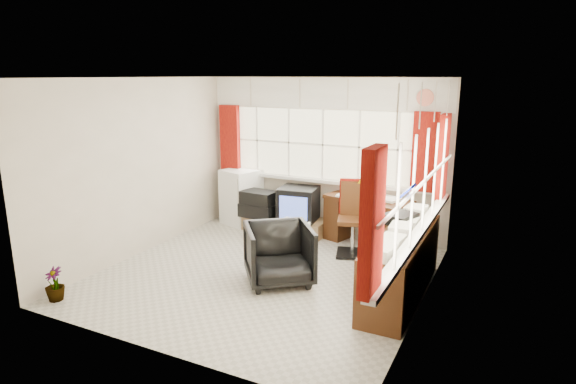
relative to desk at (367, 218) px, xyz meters
The scene contains 20 objects.
ground 1.98m from the desk, 115.93° to the right, with size 4.00×4.00×0.00m, color beige.
room_walls 2.22m from the desk, 115.93° to the right, with size 4.00×4.00×4.00m.
window_back 1.02m from the desk, 166.41° to the left, with size 3.70×0.12×3.60m.
window_right 2.13m from the desk, 57.74° to the right, with size 0.12×3.70×3.60m.
curtains 1.33m from the desk, 84.44° to the right, with size 3.83×3.83×1.15m.
overhead_cabinets 2.00m from the desk, 79.98° to the right, with size 3.98×3.98×0.48m.
desk is the anchor object (origin of this frame).
desk_lamp 0.69m from the desk, 40.96° to the right, with size 0.16×0.14×0.43m.
task_chair 0.47m from the desk, 99.53° to the right, with size 0.56×0.58×1.08m.
office_chair 1.92m from the desk, 107.13° to the right, with size 0.79×0.81×0.74m, color black.
radiator 1.26m from the desk, 123.67° to the right, with size 0.40×0.22×0.56m.
credenza 1.77m from the desk, 60.17° to the right, with size 0.50×2.00×0.85m.
file_tray 1.41m from the desk, 56.32° to the right, with size 0.30×0.39×0.13m, color black.
tv_bench 1.42m from the desk, behind, with size 1.40×0.50×0.25m, color #A07B50.
crt_tv 1.14m from the desk, behind, with size 0.66×0.62×0.54m.
hifi_stack 1.80m from the desk, behind, with size 0.63×0.42×0.43m.
mini_fridge 2.28m from the desk, behind, with size 0.70×0.71×0.95m.
spray_bottle_a 1.25m from the desk, 159.95° to the right, with size 0.10×0.10×0.26m, color silver.
spray_bottle_b 1.30m from the desk, 112.36° to the right, with size 0.08×0.08×0.18m, color #91D8C6.
flower_vase 4.34m from the desk, 127.64° to the right, with size 0.22×0.22×0.40m, color black.
Camera 1 is at (2.86, -5.08, 2.54)m, focal length 30.00 mm.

